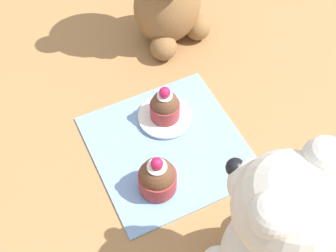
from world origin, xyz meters
TOP-DOWN VIEW (x-y plane):
  - ground_plane at (0.00, 0.00)m, footprint 4.00×4.00m
  - knitted_placemat at (0.00, 0.00)m, footprint 0.22×0.22m
  - teddy_bear_cream at (-0.02, 0.22)m, footprint 0.15×0.14m
  - cupcake_near_cream_bear at (0.04, 0.06)m, footprint 0.05×0.05m
  - saucer_plate at (-0.02, -0.05)m, footprint 0.08×0.08m
  - cupcake_near_tan_bear at (-0.02, -0.05)m, footprint 0.05×0.05m

SIDE VIEW (x-z plane):
  - ground_plane at x=0.00m, z-range 0.00..0.00m
  - knitted_placemat at x=0.00m, z-range 0.00..0.01m
  - saucer_plate at x=-0.02m, z-range 0.01..0.01m
  - cupcake_near_cream_bear at x=0.04m, z-range 0.00..0.07m
  - cupcake_near_tan_bear at x=-0.02m, z-range 0.00..0.07m
  - teddy_bear_cream at x=-0.02m, z-range 0.00..0.25m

